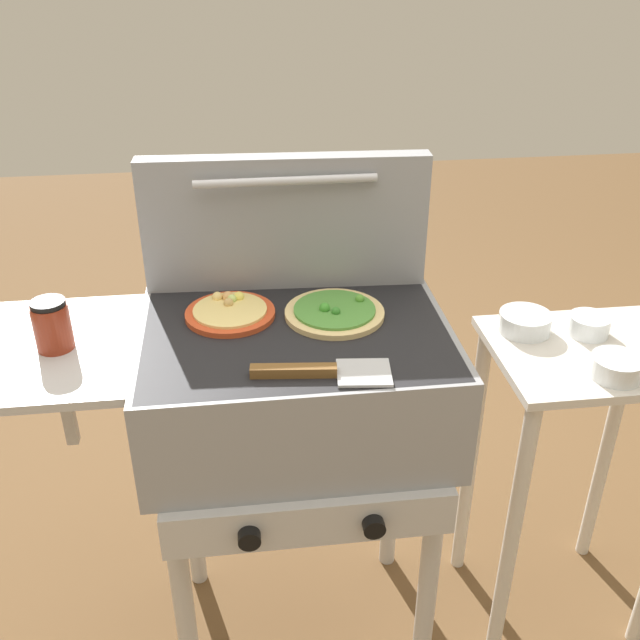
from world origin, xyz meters
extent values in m
plane|color=brown|center=(0.00, 0.00, 0.00)|extent=(8.00, 8.00, 0.00)
cube|color=gray|center=(0.00, 0.00, 0.78)|extent=(0.64, 0.48, 0.24)
cube|color=black|center=(0.00, 0.00, 0.90)|extent=(0.61, 0.46, 0.01)
cube|color=#B7B7B7|center=(-0.48, 0.00, 0.89)|extent=(0.32, 0.41, 0.02)
cube|color=#B7B7B7|center=(-0.48, 0.00, 0.78)|extent=(0.02, 0.02, 0.24)
cube|color=#B7B7B7|center=(0.00, -0.25, 0.61)|extent=(0.58, 0.02, 0.10)
cylinder|color=black|center=(-0.12, -0.28, 0.61)|extent=(0.04, 0.02, 0.04)
cylinder|color=black|center=(0.12, -0.28, 0.61)|extent=(0.04, 0.02, 0.04)
cylinder|color=#B7B7B7|center=(-0.27, -0.19, 0.33)|extent=(0.04, 0.04, 0.66)
cylinder|color=#B7B7B7|center=(0.27, -0.19, 0.33)|extent=(0.04, 0.04, 0.66)
cylinder|color=#B7B7B7|center=(-0.27, 0.19, 0.33)|extent=(0.04, 0.04, 0.66)
cylinder|color=#B7B7B7|center=(0.27, 0.19, 0.33)|extent=(0.04, 0.04, 0.66)
cube|color=gray|center=(0.00, 0.21, 1.05)|extent=(0.63, 0.08, 0.30)
cylinder|color=#B7B7BC|center=(0.00, 0.17, 1.16)|extent=(0.38, 0.02, 0.02)
cylinder|color=#E0C17F|center=(0.09, 0.05, 0.91)|extent=(0.21, 0.21, 0.01)
cylinder|color=#4C8C38|center=(0.09, 0.05, 0.92)|extent=(0.17, 0.17, 0.01)
sphere|color=green|center=(0.07, 0.05, 0.92)|extent=(0.02, 0.02, 0.02)
sphere|color=#39842E|center=(0.09, 0.03, 0.92)|extent=(0.02, 0.02, 0.02)
sphere|color=#579E37|center=(0.15, 0.08, 0.92)|extent=(0.02, 0.02, 0.02)
cylinder|color=#C64723|center=(-0.13, 0.08, 0.91)|extent=(0.19, 0.19, 0.01)
cylinder|color=#EDD17A|center=(-0.13, 0.08, 0.92)|extent=(0.16, 0.16, 0.01)
sphere|color=#F2E264|center=(-0.11, 0.12, 0.92)|extent=(0.02, 0.02, 0.02)
sphere|color=#F2D17D|center=(-0.16, 0.13, 0.92)|extent=(0.02, 0.02, 0.02)
sphere|color=#C8E279|center=(-0.13, 0.11, 0.92)|extent=(0.02, 0.02, 0.02)
sphere|color=tan|center=(-0.13, 0.10, 0.92)|extent=(0.02, 0.02, 0.02)
sphere|color=#E6A965|center=(-0.13, 0.12, 0.92)|extent=(0.02, 0.02, 0.02)
cylinder|color=maroon|center=(-0.47, -0.01, 0.95)|extent=(0.07, 0.07, 0.09)
cylinder|color=black|center=(-0.47, -0.01, 1.00)|extent=(0.07, 0.07, 0.01)
cube|color=#B7BABF|center=(0.11, -0.18, 0.90)|extent=(0.11, 0.10, 0.01)
cube|color=brown|center=(-0.02, -0.17, 0.91)|extent=(0.16, 0.04, 0.02)
cube|color=beige|center=(0.66, 0.00, 0.79)|extent=(0.44, 0.36, 0.02)
cylinder|color=beige|center=(0.47, -0.15, 0.39)|extent=(0.04, 0.04, 0.78)
cylinder|color=beige|center=(0.47, 0.15, 0.39)|extent=(0.04, 0.04, 0.78)
cylinder|color=beige|center=(0.85, 0.15, 0.39)|extent=(0.04, 0.04, 0.78)
cylinder|color=silver|center=(0.65, -0.11, 0.83)|extent=(0.11, 0.11, 0.04)
cylinder|color=#996B47|center=(0.65, -0.11, 0.82)|extent=(0.09, 0.09, 0.02)
cylinder|color=silver|center=(0.68, 0.07, 0.83)|extent=(0.09, 0.09, 0.04)
cylinder|color=beige|center=(0.68, 0.07, 0.82)|extent=(0.08, 0.08, 0.02)
cylinder|color=silver|center=(0.54, 0.10, 0.83)|extent=(0.12, 0.12, 0.04)
cylinder|color=#4C7533|center=(0.54, 0.10, 0.82)|extent=(0.10, 0.10, 0.02)
camera|label=1|loc=(-0.11, -1.28, 1.64)|focal=40.84mm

